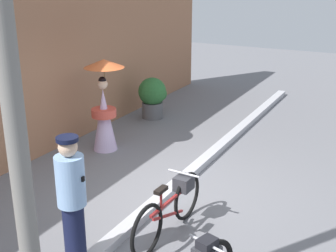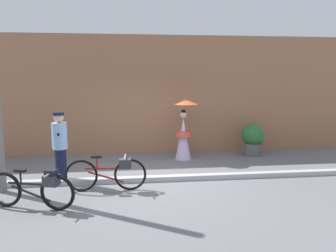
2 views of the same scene
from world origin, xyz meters
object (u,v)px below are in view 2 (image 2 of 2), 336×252
at_px(person_officer, 60,146).
at_px(potted_plant_by_door, 253,138).
at_px(bicycle_near_officer, 35,188).
at_px(bicycle_far_side, 109,173).
at_px(person_with_parasol, 184,129).

xyz_separation_m(person_officer, potted_plant_by_door, (5.46, 2.07, -0.33)).
height_order(bicycle_near_officer, bicycle_far_side, bicycle_far_side).
bearing_deg(bicycle_near_officer, person_officer, 83.02).
distance_m(bicycle_near_officer, potted_plant_by_door, 6.71).
xyz_separation_m(bicycle_far_side, person_officer, (-1.14, 0.70, 0.47)).
relative_size(person_officer, person_with_parasol, 0.91).
distance_m(person_officer, person_with_parasol, 3.73).
xyz_separation_m(bicycle_near_officer, potted_plant_by_door, (5.65, 3.62, 0.14)).
bearing_deg(bicycle_far_side, potted_plant_by_door, 32.72).
distance_m(bicycle_near_officer, person_officer, 1.64).
bearing_deg(bicycle_far_side, person_officer, 148.41).
xyz_separation_m(bicycle_near_officer, person_with_parasol, (3.41, 3.43, 0.50)).
bearing_deg(person_officer, bicycle_near_officer, -96.98).
height_order(person_officer, person_with_parasol, person_with_parasol).
bearing_deg(person_officer, bicycle_far_side, -31.59).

